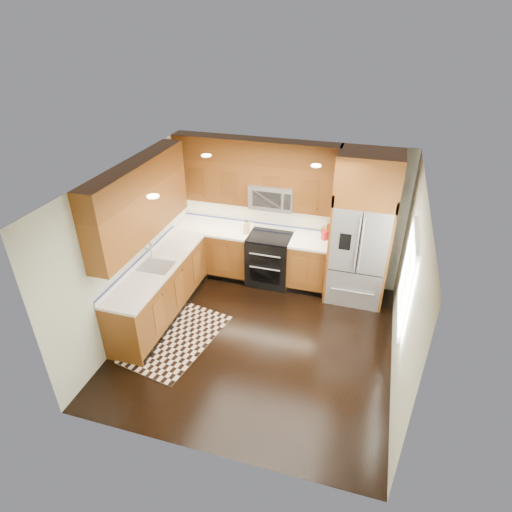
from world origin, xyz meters
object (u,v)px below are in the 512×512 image
(range, at_px, (269,259))
(utensil_crock, at_px, (325,233))
(rug, at_px, (177,338))
(refrigerator, at_px, (362,230))
(knife_block, at_px, (247,227))

(range, height_order, utensil_crock, utensil_crock)
(rug, bearing_deg, refrigerator, 48.10)
(refrigerator, xyz_separation_m, knife_block, (-1.99, 0.07, -0.26))
(range, distance_m, refrigerator, 1.76)
(rug, relative_size, utensil_crock, 4.91)
(rug, distance_m, utensil_crock, 3.05)
(range, height_order, refrigerator, refrigerator)
(refrigerator, relative_size, rug, 1.54)
(knife_block, bearing_deg, rug, -104.27)
(refrigerator, height_order, utensil_crock, refrigerator)
(refrigerator, bearing_deg, rug, -142.29)
(knife_block, bearing_deg, range, -4.40)
(rug, distance_m, knife_block, 2.31)
(range, bearing_deg, rug, -115.73)
(range, xyz_separation_m, rug, (-0.95, -1.97, -0.46))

